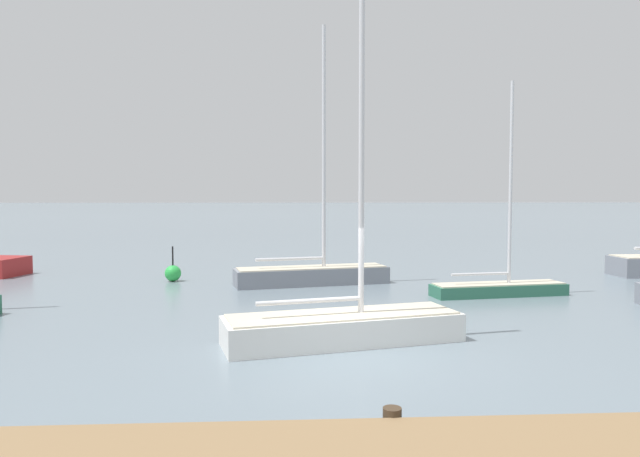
% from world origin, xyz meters
% --- Properties ---
extents(ground_plane, '(600.00, 600.00, 0.00)m').
position_xyz_m(ground_plane, '(0.00, 0.00, 0.00)').
color(ground_plane, slate).
extents(sailboat_0, '(5.73, 2.50, 9.30)m').
position_xyz_m(sailboat_0, '(-0.43, 9.37, 0.47)').
color(sailboat_0, gray).
rests_on(sailboat_0, ground_plane).
extents(sailboat_1, '(4.50, 1.62, 6.84)m').
position_xyz_m(sailboat_1, '(5.47, 6.65, 0.34)').
color(sailboat_1, '#2D6B51').
rests_on(sailboat_1, ground_plane).
extents(sailboat_3, '(5.39, 2.68, 8.25)m').
position_xyz_m(sailboat_3, '(-0.11, 1.06, 0.42)').
color(sailboat_3, white).
rests_on(sailboat_3, ground_plane).
extents(channel_buoy_0, '(0.61, 0.61, 1.32)m').
position_xyz_m(channel_buoy_0, '(-5.63, 10.38, 0.31)').
color(channel_buoy_0, green).
rests_on(channel_buoy_0, ground_plane).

